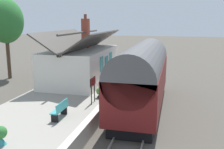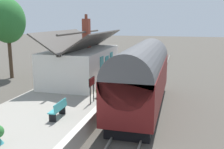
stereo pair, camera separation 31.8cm
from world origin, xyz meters
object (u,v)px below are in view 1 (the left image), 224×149
(station_building, at_px, (81,64))
(bench_platform_end, at_px, (60,109))
(planter_corner_building, at_px, (1,135))
(tree_mid_background, at_px, (6,21))
(planter_by_door, at_px, (99,67))
(planter_under_sign, at_px, (90,66))
(planter_edge_near, at_px, (100,93))
(station_sign_board, at_px, (93,84))
(train, at_px, (142,76))
(bench_mid_platform, at_px, (121,61))

(station_building, height_order, bench_platform_end, station_building)
(planter_corner_building, xyz_separation_m, tree_mid_background, (14.42, 9.61, 4.39))
(planter_corner_building, relative_size, planter_by_door, 1.26)
(planter_under_sign, bearing_deg, planter_edge_near, -158.27)
(planter_corner_building, bearing_deg, planter_under_sign, 5.98)
(planter_corner_building, bearing_deg, tree_mid_background, 33.67)
(planter_under_sign, relative_size, station_sign_board, 0.54)
(planter_under_sign, xyz_separation_m, planter_edge_near, (-9.38, -3.74, 0.05))
(planter_under_sign, relative_size, tree_mid_background, 0.11)
(train, distance_m, station_building, 6.18)
(tree_mid_background, bearing_deg, station_building, -109.00)
(planter_corner_building, xyz_separation_m, planter_under_sign, (16.53, 1.73, -0.13))
(planter_under_sign, bearing_deg, bench_mid_platform, -43.82)
(bench_platform_end, relative_size, tree_mid_background, 0.18)
(station_building, xyz_separation_m, bench_mid_platform, (7.89, -1.63, -0.96))
(planter_by_door, height_order, station_sign_board, station_sign_board)
(planter_under_sign, bearing_deg, station_sign_board, -160.80)
(bench_platform_end, distance_m, planter_edge_near, 4.03)
(planter_corner_building, distance_m, tree_mid_background, 17.87)
(planter_edge_near, bearing_deg, station_sign_board, 175.87)
(station_building, height_order, planter_by_door, station_building)
(train, bearing_deg, planter_by_door, 34.26)
(station_building, height_order, station_sign_board, station_building)
(bench_mid_platform, bearing_deg, tree_mid_background, 114.77)
(train, bearing_deg, planter_under_sign, 37.29)
(bench_platform_end, height_order, bench_mid_platform, same)
(bench_mid_platform, bearing_deg, planter_edge_near, -174.70)
(planter_by_door, height_order, planter_edge_near, planter_edge_near)
(station_building, height_order, planter_edge_near, station_building)
(station_building, distance_m, planter_edge_near, 5.15)
(planter_corner_building, bearing_deg, bench_platform_end, -18.66)
(station_building, distance_m, bench_mid_platform, 8.11)
(planter_edge_near, distance_m, tree_mid_background, 14.41)
(tree_mid_background, bearing_deg, station_sign_board, -126.02)
(train, height_order, planter_under_sign, train)
(planter_corner_building, bearing_deg, planter_edge_near, -15.66)
(planter_under_sign, distance_m, planter_edge_near, 10.09)
(station_building, bearing_deg, planter_corner_building, -176.26)
(planter_corner_building, xyz_separation_m, planter_edge_near, (7.16, -2.01, -0.08))
(station_building, xyz_separation_m, planter_by_door, (4.55, -0.10, -1.10))
(train, relative_size, planter_corner_building, 13.44)
(bench_mid_platform, distance_m, tree_mid_background, 12.34)
(bench_mid_platform, height_order, station_sign_board, station_sign_board)
(planter_under_sign, height_order, tree_mid_background, tree_mid_background)
(bench_mid_platform, xyz_separation_m, planter_edge_near, (-12.10, -1.12, -0.14))
(bench_mid_platform, bearing_deg, station_building, 168.35)
(planter_corner_building, height_order, tree_mid_background, tree_mid_background)
(planter_edge_near, relative_size, station_sign_board, 0.42)
(station_sign_board, bearing_deg, planter_under_sign, 19.20)
(tree_mid_background, bearing_deg, bench_mid_platform, -65.23)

